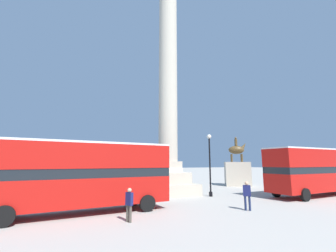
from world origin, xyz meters
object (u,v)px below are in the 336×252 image
object	(u,v)px
monument_column	(168,95)
pedestrian_by_plinth	(129,203)
bus_b	(314,170)
street_lamp	(210,163)
bus_a	(84,173)
equestrian_statue	(237,171)
pedestrian_near_lamp	(247,194)

from	to	relation	value
monument_column	pedestrian_by_plinth	bearing A→B (deg)	-124.02
bus_b	street_lamp	world-z (taller)	street_lamp
bus_a	pedestrian_by_plinth	bearing A→B (deg)	-59.06
bus_b	equestrian_statue	world-z (taller)	equestrian_statue
bus_a	pedestrian_by_plinth	xyz separation A→B (m)	(2.13, -2.88, -1.40)
bus_a	equestrian_statue	xyz separation A→B (m)	(19.38, 9.40, -0.41)
bus_a	bus_b	xyz separation A→B (m)	(19.82, -0.61, 0.01)
bus_b	equestrian_statue	xyz separation A→B (m)	(-0.44, 10.01, -0.42)
monument_column	bus_b	xyz separation A→B (m)	(11.91, -6.28, -7.51)
monument_column	equestrian_statue	distance (m)	14.44
bus_b	monument_column	bearing A→B (deg)	148.42
equestrian_statue	street_lamp	distance (m)	10.71
bus_b	pedestrian_by_plinth	size ratio (longest dim) A/B	6.25
monument_column	pedestrian_near_lamp	world-z (taller)	monument_column
monument_column	bus_b	size ratio (longest dim) A/B	2.42
monument_column	bus_b	world-z (taller)	monument_column
bus_a	bus_b	size ratio (longest dim) A/B	1.01
monument_column	equestrian_statue	bearing A→B (deg)	17.99
pedestrian_near_lamp	street_lamp	bearing A→B (deg)	121.01
bus_a	bus_b	bearing A→B (deg)	-7.30
bus_b	pedestrian_by_plinth	bearing A→B (deg)	-176.46
equestrian_statue	street_lamp	bearing A→B (deg)	-111.23
bus_a	pedestrian_near_lamp	size ratio (longest dim) A/B	5.92
pedestrian_near_lamp	bus_a	bearing A→B (deg)	-155.01
bus_b	pedestrian_near_lamp	distance (m)	10.50
equestrian_statue	pedestrian_near_lamp	distance (m)	15.80
monument_column	street_lamp	xyz separation A→B (m)	(3.00, -2.74, -6.90)
street_lamp	pedestrian_near_lamp	bearing A→B (deg)	-101.46
monument_column	pedestrian_near_lamp	size ratio (longest dim) A/B	14.20
street_lamp	pedestrian_near_lamp	size ratio (longest dim) A/B	3.11
bus_b	pedestrian_by_plinth	world-z (taller)	bus_b
street_lamp	pedestrian_near_lamp	xyz separation A→B (m)	(-1.21, -5.98, -1.94)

